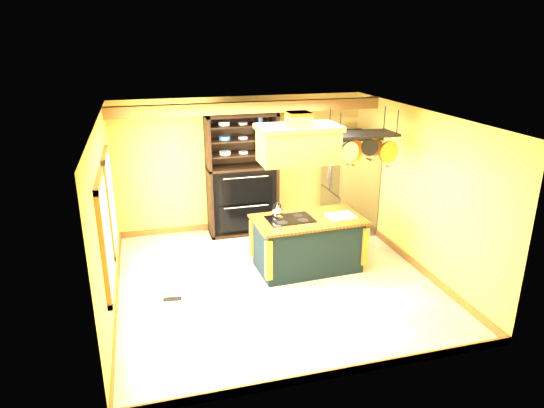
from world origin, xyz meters
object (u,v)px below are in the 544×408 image
hutch (242,188)px  kitchen_island (307,243)px  range_hood (298,142)px  refrigerator (349,185)px  pot_rack (363,142)px

hutch → kitchen_island: bearing=-69.7°
range_hood → refrigerator: range_hood is taller
range_hood → hutch: 2.40m
kitchen_island → refrigerator: (1.40, 1.49, 0.48)m
hutch → pot_rack: bearing=-49.9°
range_hood → pot_rack: (1.11, 0.00, -0.06)m
hutch → range_hood: bearing=-75.0°
pot_rack → refrigerator: 1.99m
kitchen_island → hutch: bearing=107.4°
pot_rack → range_hood: bearing=180.0°
range_hood → refrigerator: (1.60, 1.49, -1.28)m
range_hood → hutch: (-0.52, 1.95, -1.30)m
range_hood → pot_rack: 1.12m
pot_rack → refrigerator: bearing=72.0°
pot_rack → hutch: size_ratio=0.49×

